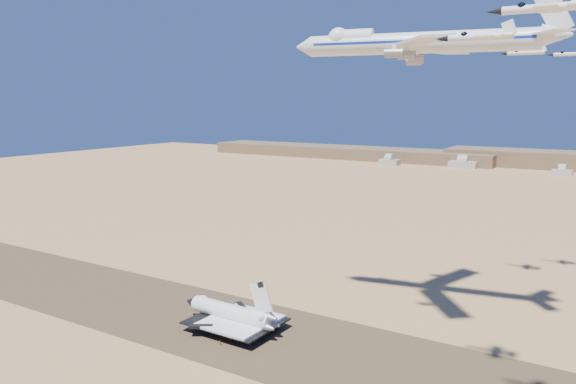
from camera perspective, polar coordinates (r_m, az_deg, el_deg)
The scene contains 12 objects.
ground at distance 186.64m, azimuth -3.74°, elevation -14.09°, with size 1200.00×1200.00×0.00m, color tan.
runway at distance 186.63m, azimuth -3.74°, elevation -14.09°, with size 600.00×50.00×0.06m, color brown.
hangars at distance 642.58m, azimuth 16.87°, elevation 2.73°, with size 200.50×29.50×30.00m.
shuttle at distance 188.58m, azimuth -5.84°, elevation -12.24°, with size 37.51×23.38×18.50m.
carrier_747 at distance 181.41m, azimuth 12.37°, elevation 14.57°, with size 82.42×62.57×20.46m.
crew_a at distance 180.94m, azimuth -5.88°, elevation -14.61°, with size 0.60×0.39×1.64m, color #C56B0B.
crew_b at distance 181.42m, azimuth -5.93°, elevation -14.52°, with size 0.85×0.49×1.74m, color #C56B0B.
crew_c at distance 178.88m, azimuth -6.93°, elevation -14.93°, with size 0.93×0.48×1.59m, color #C56B0B.
chase_jet_a at distance 128.06m, azimuth 18.76°, elevation 14.69°, with size 16.38×8.94×4.08m.
chase_jet_b at distance 108.53m, azimuth 24.14°, elevation 16.69°, with size 15.91×8.45×3.96m.
chase_jet_d at distance 222.97m, azimuth 22.90°, elevation 12.90°, with size 15.68×8.43×3.90m.
chase_jet_e at distance 237.63m, azimuth 26.71°, elevation 12.41°, with size 14.71×8.20×3.68m.
Camera 1 is at (100.20, -138.94, 74.10)m, focal length 35.00 mm.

